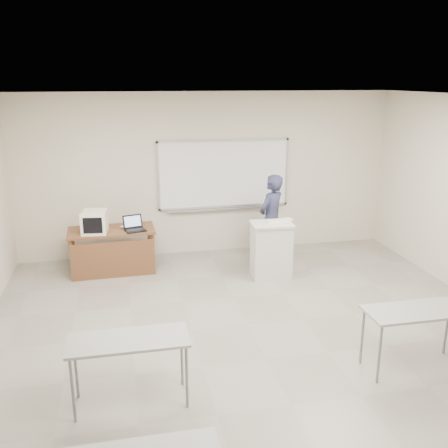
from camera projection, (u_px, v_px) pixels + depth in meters
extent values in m
cube|color=gray|center=(267.00, 360.00, 5.94)|extent=(7.00, 8.00, 0.01)
cube|color=white|center=(224.00, 174.00, 9.31)|extent=(2.40, 0.03, 1.20)
cube|color=#B7BABC|center=(224.00, 141.00, 9.13)|extent=(2.48, 0.04, 0.04)
cube|color=#B7BABC|center=(224.00, 206.00, 9.48)|extent=(2.48, 0.04, 0.04)
cube|color=#B7BABC|center=(158.00, 177.00, 9.07)|extent=(0.04, 0.04, 1.28)
cube|color=#B7BABC|center=(286.00, 172.00, 9.54)|extent=(0.04, 0.04, 1.28)
cube|color=#B7BABC|center=(224.00, 209.00, 9.45)|extent=(2.16, 0.07, 0.02)
cube|color=gray|center=(128.00, 340.00, 4.96)|extent=(1.20, 0.50, 0.03)
cylinder|color=slate|center=(73.00, 391.00, 4.77)|extent=(0.03, 0.03, 0.70)
cylinder|color=slate|center=(187.00, 377.00, 4.98)|extent=(0.03, 0.03, 0.70)
cylinder|color=slate|center=(76.00, 368.00, 5.14)|extent=(0.03, 0.03, 0.70)
cylinder|color=slate|center=(182.00, 356.00, 5.36)|extent=(0.03, 0.03, 0.70)
cube|color=gray|center=(418.00, 311.00, 5.58)|extent=(1.20, 0.50, 0.03)
cylinder|color=slate|center=(379.00, 354.00, 5.39)|extent=(0.03, 0.03, 0.70)
cylinder|color=slate|center=(362.00, 336.00, 5.77)|extent=(0.03, 0.03, 0.70)
cylinder|color=slate|center=(447.00, 327.00, 5.98)|extent=(0.03, 0.03, 0.70)
cube|color=brown|center=(111.00, 230.00, 8.49)|extent=(1.45, 0.72, 0.04)
cube|color=brown|center=(113.00, 260.00, 8.28)|extent=(1.37, 0.03, 0.63)
cylinder|color=#503317|center=(71.00, 260.00, 8.18)|extent=(0.06, 0.06, 0.71)
cylinder|color=#503317|center=(153.00, 254.00, 8.44)|extent=(0.06, 0.06, 0.71)
cylinder|color=#503317|center=(74.00, 248.00, 8.74)|extent=(0.06, 0.06, 0.71)
cylinder|color=#503317|center=(150.00, 243.00, 9.00)|extent=(0.06, 0.06, 0.71)
cube|color=silver|center=(271.00, 251.00, 8.32)|extent=(0.63, 0.45, 0.90)
cube|color=silver|center=(272.00, 224.00, 8.19)|extent=(0.67, 0.49, 0.04)
cube|color=#EFEACC|center=(95.00, 221.00, 8.29)|extent=(0.38, 0.40, 0.36)
cube|color=#EFEACC|center=(95.00, 225.00, 8.08)|extent=(0.40, 0.04, 0.38)
cube|color=black|center=(94.00, 225.00, 8.06)|extent=(0.31, 0.01, 0.26)
cube|color=black|center=(135.00, 230.00, 8.39)|extent=(0.33, 0.24, 0.02)
cube|color=black|center=(135.00, 230.00, 8.37)|extent=(0.27, 0.14, 0.01)
cube|color=black|center=(135.00, 221.00, 8.49)|extent=(0.33, 0.07, 0.22)
cube|color=#8DA6D2|center=(135.00, 221.00, 8.48)|extent=(0.28, 0.05, 0.17)
ellipsoid|color=#B7B9C0|center=(123.00, 227.00, 8.56)|extent=(0.12, 0.10, 0.04)
cube|color=#EFEACC|center=(279.00, 220.00, 8.28)|extent=(0.47, 0.23, 0.03)
imported|color=black|center=(271.00, 219.00, 8.89)|extent=(0.70, 0.67, 1.61)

